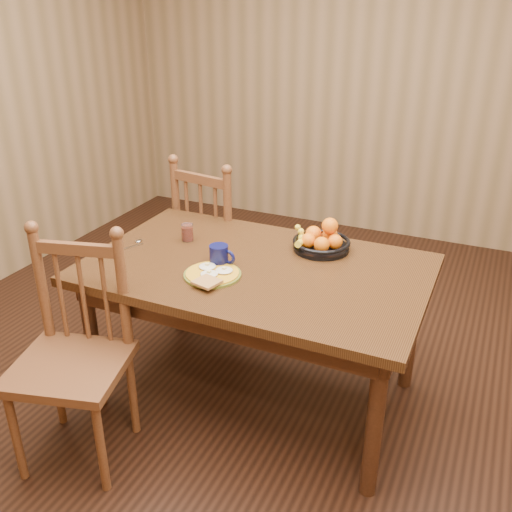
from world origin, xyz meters
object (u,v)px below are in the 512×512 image
at_px(chair_far, 219,242).
at_px(chair_near, 73,357).
at_px(fruit_bowl, 321,241).
at_px(breakfast_plate, 212,274).
at_px(coffee_mug, 220,255).
at_px(dining_table, 256,281).

xyz_separation_m(chair_far, chair_near, (-0.00, -1.34, -0.01)).
height_order(chair_far, fruit_bowl, chair_far).
distance_m(chair_far, breakfast_plate, 0.98).
bearing_deg(breakfast_plate, chair_far, 116.34).
bearing_deg(coffee_mug, breakfast_plate, -79.16).
xyz_separation_m(breakfast_plate, coffee_mug, (-0.02, 0.12, 0.04)).
bearing_deg(chair_near, breakfast_plate, 34.32).
xyz_separation_m(coffee_mug, fruit_bowl, (0.38, 0.37, -0.00)).
bearing_deg(dining_table, coffee_mug, -157.68).
height_order(dining_table, breakfast_plate, breakfast_plate).
distance_m(dining_table, chair_near, 0.89).
bearing_deg(breakfast_plate, fruit_bowl, 54.08).
relative_size(chair_near, fruit_bowl, 3.16).
xyz_separation_m(chair_near, breakfast_plate, (0.43, 0.49, 0.26)).
bearing_deg(coffee_mug, fruit_bowl, 44.34).
bearing_deg(breakfast_plate, chair_near, -131.05).
distance_m(chair_near, fruit_bowl, 1.29).
relative_size(breakfast_plate, fruit_bowl, 0.92).
distance_m(dining_table, fruit_bowl, 0.40).
bearing_deg(fruit_bowl, breakfast_plate, -125.92).
xyz_separation_m(dining_table, breakfast_plate, (-0.14, -0.19, 0.10)).
bearing_deg(chair_far, dining_table, 139.13).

